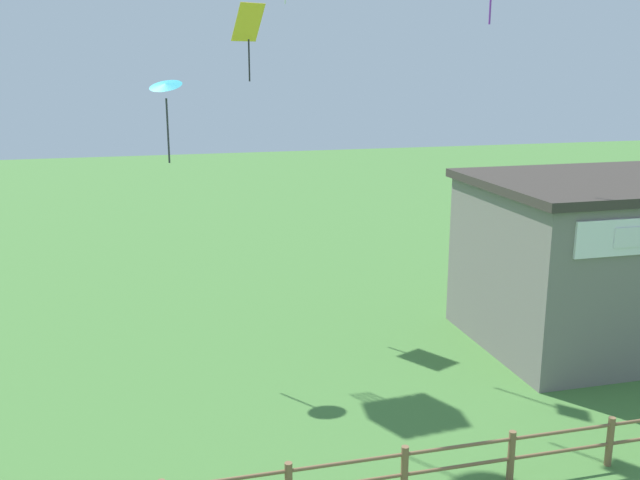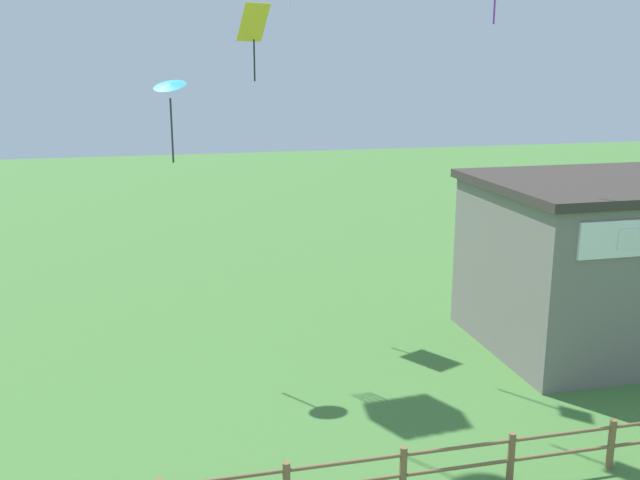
% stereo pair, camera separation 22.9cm
% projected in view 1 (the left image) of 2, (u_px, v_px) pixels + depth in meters
% --- Properties ---
extents(wooden_fence, '(15.44, 0.14, 1.05)m').
position_uv_depth(wooden_fence, '(348.00, 477.00, 12.86)').
color(wooden_fence, brown).
rests_on(wooden_fence, ground_plane).
extents(seaside_building, '(8.39, 5.78, 4.78)m').
position_uv_depth(seaside_building, '(620.00, 259.00, 20.44)').
color(seaside_building, slate).
rests_on(seaside_building, ground_plane).
extents(kite_yellow_diamond, '(1.07, 0.92, 2.30)m').
position_uv_depth(kite_yellow_diamond, '(248.00, 27.00, 21.66)').
color(kite_yellow_diamond, yellow).
extents(kite_cyan_delta, '(1.16, 1.15, 2.19)m').
position_uv_depth(kite_cyan_delta, '(166.00, 88.00, 18.26)').
color(kite_cyan_delta, '#2DB2C6').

